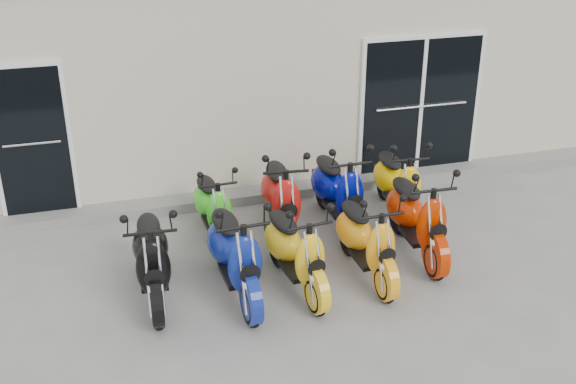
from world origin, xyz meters
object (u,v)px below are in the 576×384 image
(scooter_front_orange_b, at_px, (367,230))
(scooter_back_red, at_px, (281,188))
(scooter_front_black, at_px, (151,247))
(scooter_back_yellow, at_px, (398,175))
(scooter_back_blue, at_px, (338,181))
(scooter_front_orange_a, at_px, (295,241))
(scooter_back_green, at_px, (212,199))
(scooter_front_red, at_px, (418,207))
(scooter_front_blue, at_px, (234,243))

(scooter_front_orange_b, xyz_separation_m, scooter_back_red, (-0.71, 1.35, 0.05))
(scooter_front_black, relative_size, scooter_back_yellow, 1.04)
(scooter_back_blue, distance_m, scooter_back_yellow, 0.93)
(scooter_front_black, height_order, scooter_front_orange_a, scooter_front_black)
(scooter_back_green, bearing_deg, scooter_front_red, -28.13)
(scooter_back_yellow, bearing_deg, scooter_front_blue, -148.32)
(scooter_front_black, xyz_separation_m, scooter_back_yellow, (3.61, 1.17, -0.03))
(scooter_front_black, height_order, scooter_back_red, scooter_back_red)
(scooter_back_red, bearing_deg, scooter_front_red, -26.98)
(scooter_back_yellow, bearing_deg, scooter_front_black, -157.70)
(scooter_back_red, xyz_separation_m, scooter_back_blue, (0.82, -0.00, 0.00))
(scooter_front_black, xyz_separation_m, scooter_back_red, (1.86, 1.12, 0.01))
(scooter_back_yellow, bearing_deg, scooter_back_green, -177.35)
(scooter_front_blue, height_order, scooter_back_green, scooter_front_blue)
(scooter_front_red, relative_size, scooter_back_yellow, 1.06)
(scooter_front_blue, relative_size, scooter_back_yellow, 1.08)
(scooter_front_black, distance_m, scooter_back_red, 2.17)
(scooter_front_orange_a, bearing_deg, scooter_front_red, 4.77)
(scooter_front_red, relative_size, scooter_back_red, 1.00)
(scooter_front_orange_a, xyz_separation_m, scooter_front_orange_b, (0.91, 0.03, -0.01))
(scooter_front_red, xyz_separation_m, scooter_back_blue, (-0.72, 1.02, 0.00))
(scooter_front_orange_a, distance_m, scooter_back_green, 1.67)
(scooter_front_black, bearing_deg, scooter_front_blue, -9.85)
(scooter_front_orange_a, bearing_deg, scooter_front_blue, 168.91)
(scooter_back_green, distance_m, scooter_back_red, 0.93)
(scooter_front_orange_a, xyz_separation_m, scooter_front_red, (1.74, 0.36, 0.04))
(scooter_front_blue, height_order, scooter_front_orange_a, scooter_front_blue)
(scooter_front_black, bearing_deg, scooter_back_yellow, 20.72)
(scooter_front_orange_a, height_order, scooter_back_blue, scooter_back_blue)
(scooter_front_blue, bearing_deg, scooter_front_red, 3.94)
(scooter_front_orange_a, height_order, scooter_back_red, scooter_back_red)
(scooter_back_blue, bearing_deg, scooter_back_green, 174.65)
(scooter_back_green, xyz_separation_m, scooter_back_red, (0.92, -0.13, 0.10))
(scooter_front_black, height_order, scooter_back_yellow, scooter_front_black)
(scooter_back_red, bearing_deg, scooter_back_green, 178.26)
(scooter_front_red, distance_m, scooter_back_red, 1.84)
(scooter_front_black, relative_size, scooter_front_orange_b, 1.05)
(scooter_front_blue, relative_size, scooter_back_green, 1.19)
(scooter_front_orange_b, height_order, scooter_back_green, scooter_front_orange_b)
(scooter_front_orange_a, distance_m, scooter_front_red, 1.78)
(scooter_back_yellow, bearing_deg, scooter_front_orange_a, -139.29)
(scooter_back_green, relative_size, scooter_back_yellow, 0.91)
(scooter_front_blue, distance_m, scooter_back_blue, 2.19)
(scooter_front_orange_a, distance_m, scooter_back_red, 1.39)
(scooter_back_blue, height_order, scooter_back_yellow, scooter_back_blue)
(scooter_front_blue, distance_m, scooter_back_yellow, 3.00)
(scooter_front_orange_a, relative_size, scooter_back_yellow, 1.00)
(scooter_back_red, height_order, scooter_back_yellow, scooter_back_red)
(scooter_front_orange_b, distance_m, scooter_back_yellow, 1.75)
(scooter_front_orange_b, height_order, scooter_back_blue, scooter_back_blue)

